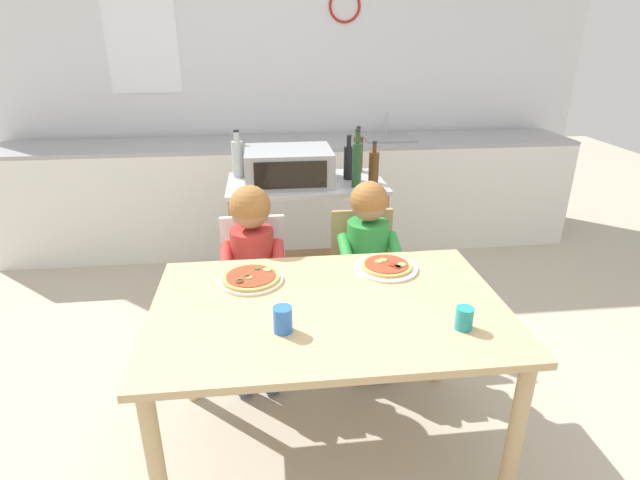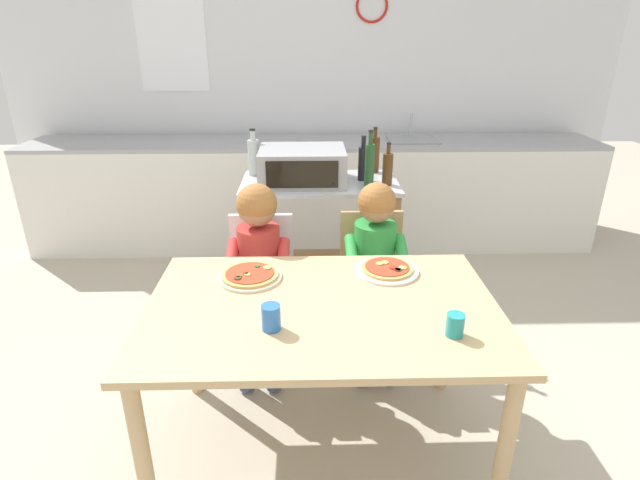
# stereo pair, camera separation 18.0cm
# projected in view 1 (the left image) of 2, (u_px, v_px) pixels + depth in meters

# --- Properties ---
(ground_plane) EXTENTS (10.78, 10.78, 0.00)m
(ground_plane) POSITION_uv_depth(u_px,v_px,m) (306.00, 319.00, 3.25)
(ground_plane) COLOR #B7AD99
(back_wall_tiled) EXTENTS (5.16, 0.14, 2.70)m
(back_wall_tiled) POSITION_uv_depth(u_px,v_px,m) (286.00, 78.00, 4.25)
(back_wall_tiled) COLOR silver
(back_wall_tiled) RESTS_ON ground
(kitchen_counter) EXTENTS (4.65, 0.60, 1.09)m
(kitchen_counter) POSITION_uv_depth(u_px,v_px,m) (292.00, 194.00, 4.23)
(kitchen_counter) COLOR silver
(kitchen_counter) RESTS_ON ground
(kitchen_island_cart) EXTENTS (0.95, 0.53, 0.88)m
(kitchen_island_cart) POSITION_uv_depth(u_px,v_px,m) (307.00, 227.00, 3.16)
(kitchen_island_cart) COLOR #B7BABF
(kitchen_island_cart) RESTS_ON ground
(toaster_oven) EXTENTS (0.51, 0.41, 0.20)m
(toaster_oven) POSITION_uv_depth(u_px,v_px,m) (289.00, 166.00, 2.98)
(toaster_oven) COLOR #999BA0
(toaster_oven) RESTS_ON kitchen_island_cart
(bottle_brown_beer) EXTENTS (0.05, 0.05, 0.34)m
(bottle_brown_beer) POSITION_uv_depth(u_px,v_px,m) (357.00, 164.00, 2.89)
(bottle_brown_beer) COLOR #1E4723
(bottle_brown_beer) RESTS_ON kitchen_island_cart
(bottle_slim_sauce) EXTENTS (0.06, 0.06, 0.29)m
(bottle_slim_sauce) POSITION_uv_depth(u_px,v_px,m) (358.00, 153.00, 3.23)
(bottle_slim_sauce) COLOR #4C2D14
(bottle_slim_sauce) RESTS_ON kitchen_island_cart
(bottle_clear_vinegar) EXTENTS (0.06, 0.06, 0.25)m
(bottle_clear_vinegar) POSITION_uv_depth(u_px,v_px,m) (374.00, 167.00, 2.97)
(bottle_clear_vinegar) COLOR #4C2D14
(bottle_clear_vinegar) RESTS_ON kitchen_island_cart
(bottle_tall_green_wine) EXTENTS (0.06, 0.06, 0.27)m
(bottle_tall_green_wine) POSITION_uv_depth(u_px,v_px,m) (348.00, 161.00, 3.05)
(bottle_tall_green_wine) COLOR black
(bottle_tall_green_wine) RESTS_ON kitchen_island_cart
(bottle_squat_spirits) EXTENTS (0.07, 0.07, 0.29)m
(bottle_squat_spirits) POSITION_uv_depth(u_px,v_px,m) (238.00, 158.00, 3.10)
(bottle_squat_spirits) COLOR #ADB7B2
(bottle_squat_spirits) RESTS_ON kitchen_island_cart
(dining_table) EXTENTS (1.39, 0.91, 0.74)m
(dining_table) POSITION_uv_depth(u_px,v_px,m) (329.00, 324.00, 2.01)
(dining_table) COLOR tan
(dining_table) RESTS_ON ground
(dining_chair_left) EXTENTS (0.36, 0.36, 0.81)m
(dining_chair_left) POSITION_uv_depth(u_px,v_px,m) (255.00, 282.00, 2.69)
(dining_chair_left) COLOR silver
(dining_chair_left) RESTS_ON ground
(dining_chair_right) EXTENTS (0.36, 0.36, 0.81)m
(dining_chair_right) POSITION_uv_depth(u_px,v_px,m) (364.00, 273.00, 2.79)
(dining_chair_right) COLOR tan
(dining_chair_right) RESTS_ON ground
(child_in_red_shirt) EXTENTS (0.32, 0.42, 1.02)m
(child_in_red_shirt) POSITION_uv_depth(u_px,v_px,m) (253.00, 259.00, 2.51)
(child_in_red_shirt) COLOR #424C6B
(child_in_red_shirt) RESTS_ON ground
(child_in_green_shirt) EXTENTS (0.32, 0.42, 1.01)m
(child_in_green_shirt) POSITION_uv_depth(u_px,v_px,m) (369.00, 252.00, 2.61)
(child_in_green_shirt) COLOR #424C6B
(child_in_green_shirt) RESTS_ON ground
(pizza_plate_cream) EXTENTS (0.28, 0.28, 0.03)m
(pizza_plate_cream) POSITION_uv_depth(u_px,v_px,m) (251.00, 278.00, 2.15)
(pizza_plate_cream) COLOR beige
(pizza_plate_cream) RESTS_ON dining_table
(pizza_plate_white) EXTENTS (0.28, 0.28, 0.03)m
(pizza_plate_white) POSITION_uv_depth(u_px,v_px,m) (386.00, 267.00, 2.26)
(pizza_plate_white) COLOR white
(pizza_plate_white) RESTS_ON dining_table
(drinking_cup_teal) EXTENTS (0.06, 0.06, 0.08)m
(drinking_cup_teal) POSITION_uv_depth(u_px,v_px,m) (464.00, 318.00, 1.80)
(drinking_cup_teal) COLOR teal
(drinking_cup_teal) RESTS_ON dining_table
(drinking_cup_blue) EXTENTS (0.07, 0.07, 0.10)m
(drinking_cup_blue) POSITION_uv_depth(u_px,v_px,m) (283.00, 319.00, 1.78)
(drinking_cup_blue) COLOR blue
(drinking_cup_blue) RESTS_ON dining_table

